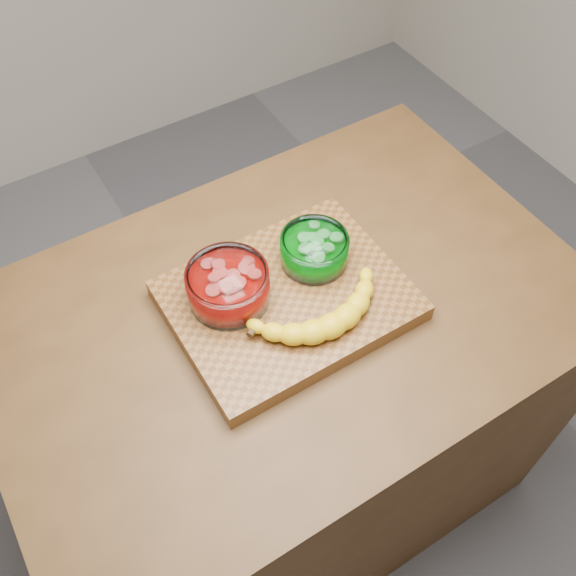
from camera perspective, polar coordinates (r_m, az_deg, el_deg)
ground at (r=2.08m, az=0.00°, el=-16.26°), size 3.50×3.50×0.00m
counter at (r=1.67m, az=0.00°, el=-10.69°), size 1.20×0.80×0.90m
cutting_board at (r=1.27m, az=0.00°, el=-1.10°), size 0.45×0.35×0.04m
bowl_red at (r=1.22m, az=-5.33°, el=0.16°), size 0.16×0.16×0.07m
bowl_green at (r=1.28m, az=2.34°, el=3.41°), size 0.14×0.14×0.06m
banana at (r=1.20m, az=3.00°, el=-2.11°), size 0.31×0.14×0.04m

